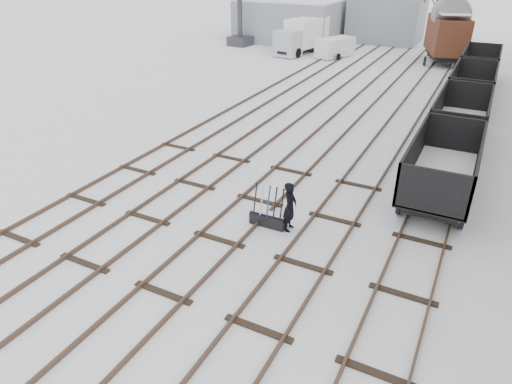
# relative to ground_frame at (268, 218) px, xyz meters

# --- Properties ---
(ground) EXTENTS (120.00, 120.00, 0.00)m
(ground) POSITION_rel_ground_frame_xyz_m (-1.04, -1.60, -0.28)
(ground) COLOR white
(ground) RESTS_ON ground
(tracks) EXTENTS (13.90, 52.00, 0.16)m
(tracks) POSITION_rel_ground_frame_xyz_m (-1.04, 12.07, -0.21)
(tracks) COLOR black
(tracks) RESTS_ON ground
(shed_left) EXTENTS (10.00, 8.00, 4.10)m
(shed_left) POSITION_rel_ground_frame_xyz_m (-14.04, 34.40, 1.76)
(shed_left) COLOR gray
(shed_left) RESTS_ON ground
(shed_right) EXTENTS (7.00, 6.00, 4.50)m
(shed_right) POSITION_rel_ground_frame_xyz_m (-5.04, 38.40, 1.96)
(shed_right) COLOR gray
(shed_right) RESTS_ON ground
(ground_frame) EXTENTS (1.31, 0.44, 1.49)m
(ground_frame) POSITION_rel_ground_frame_xyz_m (0.00, 0.00, 0.00)
(ground_frame) COLOR black
(ground_frame) RESTS_ON ground
(worker) EXTENTS (0.48, 0.68, 1.78)m
(worker) POSITION_rel_ground_frame_xyz_m (0.75, 0.10, 0.61)
(worker) COLOR black
(worker) RESTS_ON ground
(freight_wagon_a) EXTENTS (2.37, 5.93, 2.42)m
(freight_wagon_a) POSITION_rel_ground_frame_xyz_m (4.96, 4.81, 0.64)
(freight_wagon_a) COLOR black
(freight_wagon_a) RESTS_ON ground
(freight_wagon_b) EXTENTS (2.37, 5.93, 2.42)m
(freight_wagon_b) POSITION_rel_ground_frame_xyz_m (4.96, 11.21, 0.64)
(freight_wagon_b) COLOR black
(freight_wagon_b) RESTS_ON ground
(freight_wagon_c) EXTENTS (2.37, 5.93, 2.42)m
(freight_wagon_c) POSITION_rel_ground_frame_xyz_m (4.96, 17.61, 0.64)
(freight_wagon_c) COLOR black
(freight_wagon_c) RESTS_ON ground
(freight_wagon_d) EXTENTS (2.37, 5.93, 2.42)m
(freight_wagon_d) POSITION_rel_ground_frame_xyz_m (4.96, 24.01, 0.64)
(freight_wagon_d) COLOR black
(freight_wagon_d) RESTS_ON ground
(box_van_wagon) EXTENTS (4.34, 5.99, 4.11)m
(box_van_wagon) POSITION_rel_ground_frame_xyz_m (1.83, 30.29, 2.11)
(box_van_wagon) COLOR black
(box_van_wagon) RESTS_ON ground
(lorry) EXTENTS (2.97, 6.86, 3.01)m
(lorry) POSITION_rel_ground_frame_xyz_m (-10.48, 28.77, 1.26)
(lorry) COLOR black
(lorry) RESTS_ON ground
(panel_van) EXTENTS (2.86, 4.10, 1.66)m
(panel_van) POSITION_rel_ground_frame_xyz_m (-7.12, 28.30, 0.58)
(panel_van) COLOR white
(panel_van) RESTS_ON ground
(crane) EXTENTS (2.17, 5.90, 10.02)m
(crane) POSITION_rel_ground_frame_xyz_m (-17.42, 29.64, 2.35)
(crane) COLOR #323136
(crane) RESTS_ON ground
(tree_far_left) EXTENTS (0.30, 0.30, 5.18)m
(tree_far_left) POSITION_rel_ground_frame_xyz_m (-4.33, 39.29, 2.30)
(tree_far_left) COLOR black
(tree_far_left) RESTS_ON ground
(tree_far_right) EXTENTS (0.30, 0.30, 6.72)m
(tree_far_right) POSITION_rel_ground_frame_xyz_m (0.35, 32.82, 3.07)
(tree_far_right) COLOR black
(tree_far_right) RESTS_ON ground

